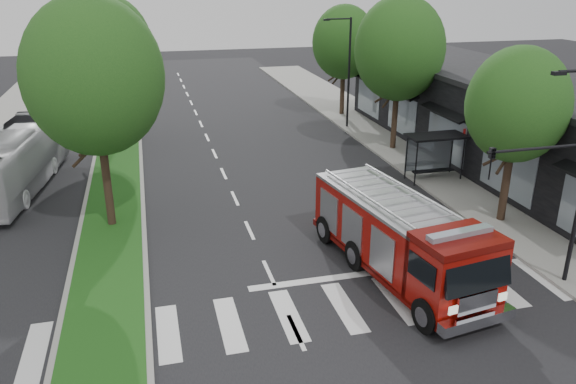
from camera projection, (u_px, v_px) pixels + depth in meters
name	position (u px, v px, depth m)	size (l,w,h in m)	color
ground	(269.00, 273.00, 21.67)	(140.00, 140.00, 0.00)	black
sidewalk_right	(436.00, 166.00, 33.58)	(5.00, 80.00, 0.15)	gray
median	(118.00, 151.00, 36.49)	(3.00, 50.00, 0.15)	gray
storefront_row	(507.00, 122.00, 33.76)	(8.00, 30.00, 5.00)	black
bus_shelter	(434.00, 144.00, 30.90)	(3.20, 1.60, 2.61)	black
tree_right_near	(517.00, 105.00, 24.17)	(4.40, 4.40, 8.05)	black
tree_right_mid	(399.00, 49.00, 34.65)	(5.60, 5.60, 9.72)	black
tree_right_far	(344.00, 42.00, 43.91)	(5.00, 5.00, 8.73)	black
tree_median_near	(94.00, 77.00, 23.22)	(5.80, 5.80, 10.16)	black
tree_median_far	(108.00, 46.00, 35.98)	(5.60, 5.60, 9.72)	black
streetlight_right_near	(565.00, 167.00, 19.06)	(4.08, 0.22, 8.00)	black
streetlight_right_far	(347.00, 68.00, 40.52)	(2.11, 0.20, 8.00)	black
fire_engine	(398.00, 237.00, 21.09)	(4.13, 9.58, 3.22)	#560704
city_bus	(15.00, 160.00, 29.72)	(2.70, 11.54, 3.22)	#BCBBC0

